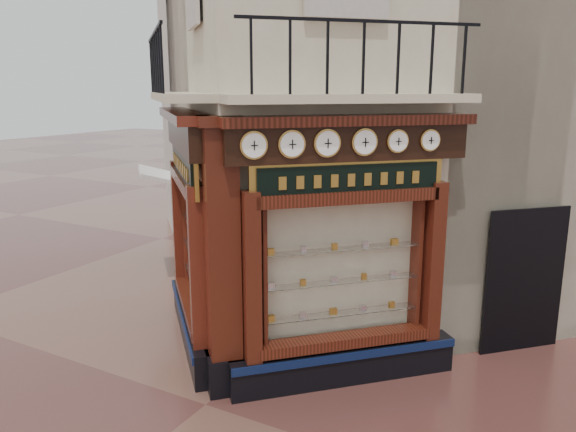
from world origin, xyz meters
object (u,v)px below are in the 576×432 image
Objects in this scene: clock_d at (364,142)px; awning at (167,281)px; clock_c at (327,143)px; clock_b at (292,144)px; signboard_left at (184,165)px; clock_e at (398,141)px; clock_f at (430,140)px; signboard_right at (350,179)px; corner_pilaster at (223,263)px; clock_a at (254,145)px.

clock_d is 6.99m from awning.
clock_c is at bearing -161.12° from awning.
signboard_left is (-2.39, 0.69, -0.52)m from clock_b.
clock_c is 1.17× the size of clock_e.
signboard_left is (-3.46, -0.38, -0.52)m from clock_e.
clock_d reaches higher than clock_e.
clock_f reaches higher than signboard_right.
clock_f is (1.43, 1.43, -0.00)m from clock_b.
clock_c is 0.18× the size of signboard_right.
clock_c reaches higher than clock_f.
clock_e is at bearing -152.06° from awning.
corner_pilaster reaches higher than awning.
clock_e is 0.50m from clock_f.
clock_c reaches higher than signboard_right.
awning is at bearing 95.66° from corner_pilaster.
clock_d is at bearing 0.00° from clock_b.
signboard_right is at bearing 145.27° from clock_d.
clock_e is 7.18m from awning.
clock_b is at bearing 180.00° from clock_d.
clock_c is at bearing -142.20° from signboard_left.
clock_a is at bearing -162.45° from signboard_left.
corner_pilaster is 10.88× the size of clock_a.
clock_f is 3.92m from signboard_left.
clock_b is at bearing -180.00° from clock_f.
clock_f is 7.39m from awning.
clock_b is 0.16× the size of signboard_left.
clock_a is 1.48m from signboard_right.
clock_a is at bearing -175.41° from signboard_right.
clock_a reaches higher than signboard_left.
clock_c is 6.83m from awning.
clock_a is at bearing -180.00° from clock_b.
signboard_right is (-0.19, -0.03, -0.52)m from clock_d.
clock_e is (2.00, 1.40, 1.67)m from corner_pilaster.
awning is at bearing 113.75° from clock_d.
clock_a is 0.98× the size of clock_b.
clock_e is (0.35, 0.35, -0.00)m from clock_d.
clock_b is 6.71m from awning.
clock_c is at bearing -0.00° from clock_a.
clock_f is 0.20× the size of awning.
corner_pilaster reaches higher than clock_a.
clock_e is at bearing 0.00° from clock_d.
awning is (-3.92, 3.22, -1.95)m from corner_pilaster.
clock_c is 1.23× the size of clock_f.
corner_pilaster is 1.77m from clock_a.
clock_f is (0.35, 0.35, 0.00)m from clock_e.
signboard_left is (-2.73, 0.35, -0.52)m from clock_c.
awning is (-5.58, 2.17, -3.62)m from clock_d.
corner_pilaster is 10.62× the size of clock_d.
clock_d is at bearing -34.73° from signboard_right.
clock_e reaches higher than signboard_left.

